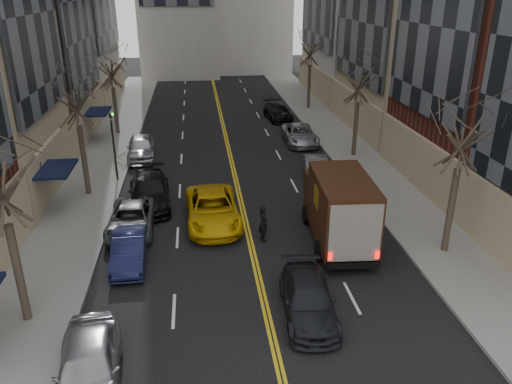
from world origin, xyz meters
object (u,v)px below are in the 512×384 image
ups_truck (339,208)px  taxi (213,209)px  observer_sedan (308,300)px  pedestrian (263,223)px

ups_truck → taxi: size_ratio=1.14×
observer_sedan → pedestrian: size_ratio=2.60×
ups_truck → pedestrian: (-3.52, 0.62, -0.86)m
taxi → pedestrian: 3.17m
taxi → observer_sedan: bearing=-70.9°
observer_sedan → taxi: bearing=114.8°
taxi → pedestrian: size_ratio=3.18×
taxi → pedestrian: pedestrian is taller
ups_truck → pedestrian: bearing=173.4°
pedestrian → observer_sedan: bearing=170.5°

